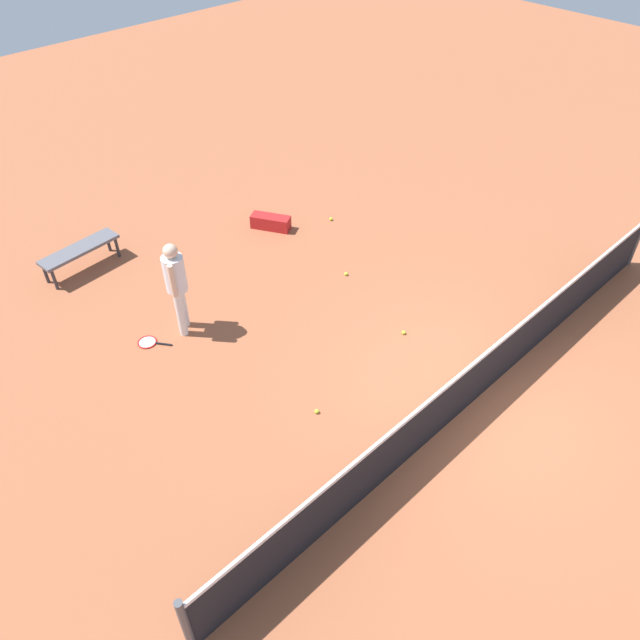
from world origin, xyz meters
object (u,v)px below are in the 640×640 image
object	(u,v)px
tennis_ball_baseline	(404,333)
tennis_ball_by_net	(509,335)
tennis_ball_midcourt	(346,274)
tennis_ball_stray_left	(331,219)
equipment_bag	(269,222)
tennis_ball_near_player	(317,411)
tennis_racket_near_player	(149,342)
player_near_side	(176,281)
courtside_bench	(79,251)

from	to	relation	value
tennis_ball_baseline	tennis_ball_by_net	bearing A→B (deg)	134.42
tennis_ball_midcourt	tennis_ball_stray_left	bearing A→B (deg)	-126.14
equipment_bag	tennis_ball_baseline	bearing A→B (deg)	83.10
tennis_ball_midcourt	tennis_ball_near_player	bearing A→B (deg)	37.13
tennis_ball_near_player	equipment_bag	size ratio (longest dim) A/B	0.08
tennis_racket_near_player	tennis_ball_midcourt	size ratio (longest dim) A/B	8.66
tennis_ball_near_player	tennis_ball_stray_left	bearing A→B (deg)	-136.79
player_near_side	tennis_ball_by_net	bearing A→B (deg)	134.31
tennis_racket_near_player	tennis_ball_by_net	bearing A→B (deg)	137.76
tennis_ball_near_player	courtside_bench	size ratio (longest dim) A/B	0.04
tennis_racket_near_player	tennis_ball_baseline	xyz separation A→B (m)	(-3.18, 2.75, 0.02)
tennis_ball_baseline	tennis_ball_stray_left	bearing A→B (deg)	-115.59
tennis_racket_near_player	equipment_bag	distance (m)	3.89
tennis_racket_near_player	tennis_ball_baseline	distance (m)	4.20
tennis_ball_stray_left	equipment_bag	distance (m)	1.31
equipment_bag	courtside_bench	bearing A→B (deg)	-20.95
tennis_ball_near_player	tennis_ball_midcourt	distance (m)	3.36
tennis_ball_stray_left	equipment_bag	xyz separation A→B (m)	(1.12, -0.68, 0.11)
tennis_ball_baseline	equipment_bag	size ratio (longest dim) A/B	0.08
tennis_ball_near_player	tennis_ball_midcourt	bearing A→B (deg)	-142.87
courtside_bench	equipment_bag	xyz separation A→B (m)	(-3.44, 1.32, -0.28)
tennis_ball_near_player	tennis_ball_midcourt	xyz separation A→B (m)	(-2.68, -2.03, 0.00)
player_near_side	tennis_ball_stray_left	xyz separation A→B (m)	(-4.16, -0.73, -0.98)
tennis_ball_by_net	tennis_ball_midcourt	size ratio (longest dim) A/B	1.00
tennis_ball_midcourt	courtside_bench	bearing A→B (deg)	-46.05
tennis_ball_by_net	courtside_bench	bearing A→B (deg)	-57.66
tennis_ball_near_player	tennis_ball_stray_left	size ratio (longest dim) A/B	1.00
tennis_ball_midcourt	tennis_ball_stray_left	distance (m)	1.93
player_near_side	tennis_racket_near_player	distance (m)	1.18
tennis_ball_midcourt	tennis_ball_stray_left	world-z (taller)	same
tennis_ball_near_player	tennis_ball_baseline	world-z (taller)	same
tennis_ball_midcourt	equipment_bag	bearing A→B (deg)	-90.47
player_near_side	tennis_ball_near_player	size ratio (longest dim) A/B	25.76
tennis_ball_midcourt	tennis_ball_baseline	distance (m)	1.86
player_near_side	tennis_ball_baseline	bearing A→B (deg)	134.25
tennis_ball_near_player	tennis_ball_baseline	xyz separation A→B (m)	(-2.21, -0.23, 0.00)
tennis_ball_near_player	tennis_ball_baseline	bearing A→B (deg)	-173.97
equipment_bag	player_near_side	bearing A→B (deg)	24.88
tennis_ball_baseline	equipment_bag	distance (m)	4.06
tennis_ball_by_net	tennis_ball_midcourt	xyz separation A→B (m)	(0.76, -3.05, 0.00)
tennis_ball_near_player	courtside_bench	xyz separation A→B (m)	(0.74, -5.58, 0.38)
tennis_ball_by_net	tennis_ball_stray_left	world-z (taller)	same
courtside_bench	tennis_ball_stray_left	bearing A→B (deg)	156.40
tennis_ball_by_net	tennis_ball_baseline	world-z (taller)	same
equipment_bag	tennis_ball_by_net	bearing A→B (deg)	97.95
tennis_racket_near_player	tennis_ball_midcourt	xyz separation A→B (m)	(-3.65, 0.95, 0.02)
tennis_ball_baseline	courtside_bench	size ratio (longest dim) A/B	0.04
player_near_side	tennis_ball_baseline	size ratio (longest dim) A/B	25.76
tennis_racket_near_player	tennis_ball_by_net	distance (m)	5.95
tennis_ball_near_player	tennis_ball_stray_left	world-z (taller)	same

